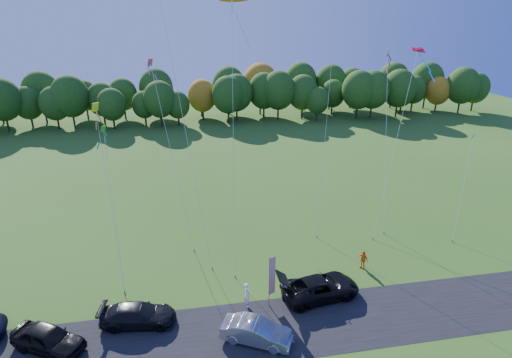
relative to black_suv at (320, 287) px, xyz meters
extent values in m
plane|color=#2D5516|center=(-3.64, 1.33, -0.83)|extent=(160.00, 160.00, 0.00)
cube|color=black|center=(-3.64, -2.67, -0.82)|extent=(90.00, 6.00, 0.01)
imported|color=black|center=(0.00, 0.00, 0.00)|extent=(6.27, 3.57, 1.65)
imported|color=#A7A6AB|center=(-5.56, -3.61, -0.06)|extent=(4.89, 3.53, 1.53)
imported|color=black|center=(-13.30, -0.59, -0.08)|extent=(5.35, 2.72, 1.49)
imported|color=black|center=(-18.71, -1.95, 0.00)|extent=(5.20, 4.05, 1.65)
imported|color=white|center=(-5.62, -0.08, 0.15)|extent=(0.55, 0.76, 1.95)
imported|color=gray|center=(-2.69, 0.28, 0.10)|extent=(0.70, 0.90, 1.85)
imported|color=orange|center=(4.76, 3.01, -0.01)|extent=(0.83, 1.02, 1.63)
cylinder|color=#999999|center=(-4.04, -0.31, 1.26)|extent=(0.06, 0.06, 4.17)
cube|color=red|center=(-3.80, -0.21, 1.68)|extent=(0.49, 0.23, 3.13)
cube|color=navy|center=(-3.80, -0.18, 2.83)|extent=(0.49, 0.22, 0.81)
cylinder|color=#4C3F33|center=(-7.82, 4.99, -0.73)|extent=(0.08, 0.08, 0.20)
cylinder|color=#4C3F33|center=(2.54, 8.50, -0.73)|extent=(0.08, 0.08, 0.20)
cylinder|color=#4C3F33|center=(-6.06, 3.51, -0.73)|extent=(0.08, 0.08, 0.20)
cylinder|color=#4C3F33|center=(7.73, 7.22, -0.73)|extent=(0.08, 0.08, 0.20)
cube|color=red|center=(14.70, 15.63, 15.84)|extent=(2.93, 1.03, 1.14)
cylinder|color=#4C3F33|center=(-14.69, 2.94, -0.73)|extent=(0.08, 0.08, 0.20)
cube|color=#CEFA1A|center=(-16.27, 9.86, 12.27)|extent=(1.23, 1.23, 1.46)
cylinder|color=#4C3F33|center=(-14.70, 3.02, -0.73)|extent=(0.08, 0.08, 0.20)
cube|color=#3FA41B|center=(-15.55, 8.14, 10.92)|extent=(0.88, 0.88, 1.04)
cylinder|color=#4C3F33|center=(9.29, 8.07, -0.73)|extent=(0.08, 0.08, 0.20)
cube|color=silver|center=(10.56, 13.98, 15.74)|extent=(1.25, 1.25, 1.48)
cylinder|color=#4C3F33|center=(-9.23, 8.12, -0.73)|extent=(0.08, 0.08, 0.20)
cube|color=#D34660|center=(-12.11, 15.75, 15.08)|extent=(1.15, 1.15, 1.36)
cylinder|color=#4C3F33|center=(14.96, 5.48, -0.73)|extent=(0.08, 0.08, 0.20)
cube|color=#200CAC|center=(18.30, 9.67, 8.29)|extent=(0.88, 0.88, 1.04)
camera|label=1|loc=(-9.15, -23.61, 18.86)|focal=28.00mm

